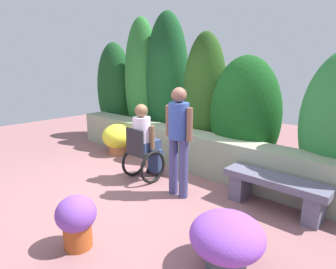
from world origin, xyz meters
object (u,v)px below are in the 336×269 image
Objects in this scene: person_in_wheelchair at (144,145)px; flower_pot_terracotta_by_wall at (227,239)px; flower_pot_red_accent at (118,138)px; person_standing_companion at (179,135)px; stone_bench at (275,188)px; flower_pot_purple_near at (76,219)px.

person_in_wheelchair is 1.80× the size of flower_pot_terracotta_by_wall.
flower_pot_red_accent is (-3.75, 1.54, 0.05)m from flower_pot_terracotta_by_wall.
flower_pot_terracotta_by_wall is (1.38, -0.87, -0.65)m from person_standing_companion.
stone_bench is 2.60m from flower_pot_purple_near.
flower_pot_purple_near is at bearing -98.00° from person_standing_companion.
flower_pot_red_accent reaches higher than flower_pot_purple_near.
person_in_wheelchair is at bearing 156.69° from flower_pot_terracotta_by_wall.
flower_pot_terracotta_by_wall is 1.08× the size of flower_pot_red_accent.
flower_pot_terracotta_by_wall is at bearing 31.95° from flower_pot_purple_near.
person_in_wheelchair is at bearing 164.84° from person_standing_companion.
stone_bench is 1.05× the size of person_in_wheelchair.
person_standing_companion reaches higher than flower_pot_purple_near.
person_in_wheelchair is at bearing -20.78° from flower_pot_red_accent.
flower_pot_purple_near is at bearing -121.84° from stone_bench.
flower_pot_terracotta_by_wall is (0.13, -1.45, -0.01)m from stone_bench.
stone_bench is 2.33× the size of flower_pot_purple_near.
flower_pot_purple_near reaches higher than stone_bench.
person_in_wheelchair is 0.81× the size of person_standing_companion.
flower_pot_purple_near is (-1.23, -2.29, 0.02)m from stone_bench.
person_standing_companion is (-1.26, -0.58, 0.64)m from stone_bench.
stone_bench is 1.45m from flower_pot_terracotta_by_wall.
stone_bench is 2.04× the size of flower_pot_red_accent.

